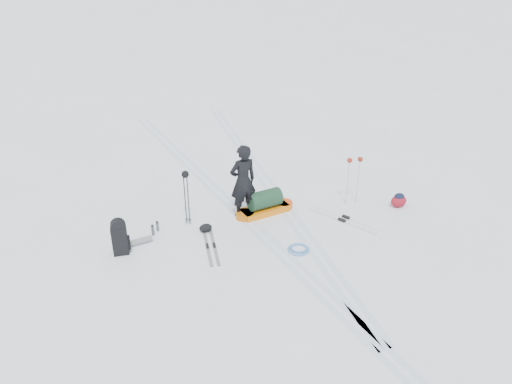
# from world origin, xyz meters

# --- Properties ---
(ground) EXTENTS (200.00, 200.00, 0.00)m
(ground) POSITION_xyz_m (0.00, 0.00, 0.00)
(ground) COLOR white
(ground) RESTS_ON ground
(snow_hill_backdrop) EXTENTS (359.50, 192.00, 162.45)m
(snow_hill_backdrop) POSITION_xyz_m (62.69, 84.02, -69.02)
(snow_hill_backdrop) COLOR white
(snow_hill_backdrop) RESTS_ON ground
(ski_tracks) EXTENTS (3.38, 17.97, 0.01)m
(ski_tracks) POSITION_xyz_m (0.61, 0.88, 0.00)
(ski_tracks) COLOR silver
(ski_tracks) RESTS_ON ground
(skier) EXTENTS (0.73, 0.50, 1.94)m
(skier) POSITION_xyz_m (0.02, 0.46, 0.97)
(skier) COLOR black
(skier) RESTS_ON ground
(pulk_sled) EXTENTS (1.66, 0.62, 0.63)m
(pulk_sled) POSITION_xyz_m (0.57, 0.35, 0.24)
(pulk_sled) COLOR orange
(pulk_sled) RESTS_ON ground
(expedition_rucksack) EXTENTS (0.96, 0.46, 0.87)m
(expedition_rucksack) POSITION_xyz_m (-3.13, 0.05, 0.40)
(expedition_rucksack) COLOR black
(expedition_rucksack) RESTS_ON ground
(ski_poles_black) EXTENTS (0.18, 0.18, 1.45)m
(ski_poles_black) POSITION_xyz_m (-1.40, 0.65, 1.19)
(ski_poles_black) COLOR black
(ski_poles_black) RESTS_ON ground
(ski_poles_silver) EXTENTS (0.42, 0.19, 1.34)m
(ski_poles_silver) POSITION_xyz_m (2.91, -0.15, 1.12)
(ski_poles_silver) COLOR silver
(ski_poles_silver) RESTS_ON ground
(touring_skis_grey) EXTENTS (0.58, 1.60, 0.06)m
(touring_skis_grey) POSITION_xyz_m (-1.26, -0.59, 0.01)
(touring_skis_grey) COLOR gray
(touring_skis_grey) RESTS_ON ground
(touring_skis_white) EXTENTS (1.13, 1.93, 0.07)m
(touring_skis_white) POSITION_xyz_m (2.23, -0.84, 0.02)
(touring_skis_white) COLOR silver
(touring_skis_white) RESTS_ON ground
(rope_coil) EXTENTS (0.61, 0.61, 0.06)m
(rope_coil) POSITION_xyz_m (0.53, -1.55, 0.03)
(rope_coil) COLOR #558BD0
(rope_coil) RESTS_ON ground
(small_daypack) EXTENTS (0.52, 0.45, 0.38)m
(small_daypack) POSITION_xyz_m (3.96, -0.83, 0.18)
(small_daypack) COLOR maroon
(small_daypack) RESTS_ON ground
(thermos_pair) EXTENTS (0.22, 0.22, 0.28)m
(thermos_pair) POSITION_xyz_m (-2.27, 0.55, 0.13)
(thermos_pair) COLOR #515358
(thermos_pair) RESTS_ON ground
(stuff_sack) EXTENTS (0.35, 0.28, 0.20)m
(stuff_sack) POSITION_xyz_m (-1.14, 0.11, 0.10)
(stuff_sack) COLOR black
(stuff_sack) RESTS_ON ground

